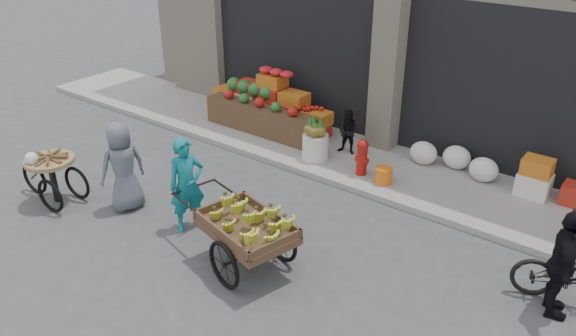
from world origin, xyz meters
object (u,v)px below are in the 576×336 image
Objects in this scene: orange_bucket at (383,175)px; seated_person at (349,132)px; fire_hydrant at (362,156)px; cyclist at (562,265)px; pineapple_bin at (315,147)px; vendor_woman at (187,185)px; vendor_grey at (123,167)px; banana_cart at (244,224)px; tricycle_cart at (52,173)px.

orange_bucket is 1.42m from seated_person.
cyclist is at bearing -23.90° from fire_hydrant.
pineapple_bin is 0.33× the size of vendor_woman.
vendor_grey reaches higher than cyclist.
vendor_grey is (-3.21, -3.30, 0.52)m from orange_bucket.
pineapple_bin is 0.20× the size of banana_cart.
vendor_grey is at bearing 22.27° from tricycle_cart.
pineapple_bin is 1.62× the size of orange_bucket.
vendor_grey is (-2.75, 0.03, 0.06)m from banana_cart.
banana_cart is at bearing 94.50° from cyclist.
vendor_grey is 1.03× the size of cyclist.
vendor_grey is (1.19, 0.63, 0.23)m from tricycle_cart.
orange_bucket is at bearing 36.19° from tricycle_cart.
orange_bucket is 0.12× the size of banana_cart.
vendor_woman is at bearing 12.87° from tricycle_cart.
tricycle_cart is at bearing -157.49° from banana_cart.
orange_bucket is at bearing 96.08° from banana_cart.
orange_bucket is 5.91m from tricycle_cart.
cyclist is at bearing 37.05° from banana_cart.
cyclist is (5.29, 1.41, -0.02)m from vendor_woman.
fire_hydrant is 0.96m from seated_person.
orange_bucket is at bearing -5.71° from fire_hydrant.
cyclist reaches higher than fire_hydrant.
cyclist is at bearing -19.58° from pineapple_bin.
pineapple_bin is 0.36× the size of tricycle_cart.
banana_cart is 1.62× the size of vendor_grey.
banana_cart reaches higher than fire_hydrant.
vendor_woman is 1.00× the size of vendor_grey.
orange_bucket is at bearing 45.08° from cyclist.
orange_bucket is 0.22× the size of tricycle_cart.
seated_person is 3.86m from vendor_woman.
orange_bucket is at bearing -3.58° from pineapple_bin.
vendor_grey is at bearing -134.15° from orange_bucket.
fire_hydrant reaches higher than orange_bucket.
tricycle_cart is (-3.90, -3.98, 0.06)m from fire_hydrant.
cyclist is (3.87, 1.65, 0.03)m from banana_cart.
fire_hydrant is at bearing 47.44° from cyclist.
vendor_woman is (-0.68, -3.79, 0.21)m from seated_person.
cyclist reaches higher than tricycle_cart.
cyclist is (5.01, -1.78, 0.40)m from pineapple_bin.
seated_person is 5.63m from tricycle_cart.
tricycle_cart is 0.91× the size of vendor_grey.
tricycle_cart reaches higher than orange_bucket.
tricycle_cart reaches higher than fire_hydrant.
orange_bucket is 3.83m from cyclist.
fire_hydrant is at bearing 104.61° from banana_cart.
vendor_woman is at bearing -175.84° from banana_cart.
banana_cart is 2.75m from vendor_grey.
tricycle_cart is at bearing -134.37° from fire_hydrant.
vendor_woman is (-1.38, -3.14, 0.29)m from fire_hydrant.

